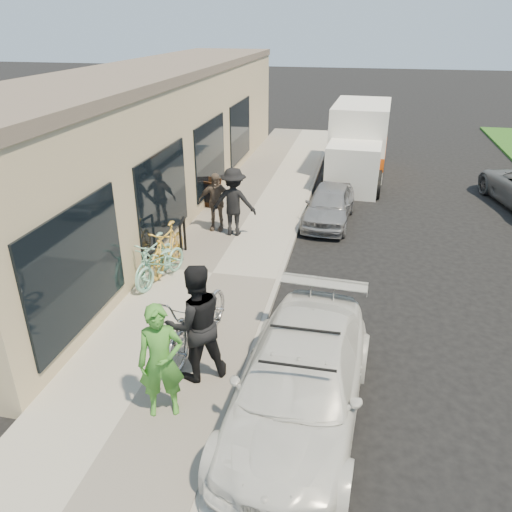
{
  "coord_description": "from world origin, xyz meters",
  "views": [
    {
      "loc": [
        1.13,
        -6.9,
        5.51
      ],
      "look_at": [
        -0.8,
        2.25,
        1.05
      ],
      "focal_mm": 35.0,
      "sensor_mm": 36.0,
      "label": 1
    }
  ],
  "objects_px": {
    "bystander_b": "(216,202)",
    "cruiser_bike_a": "(155,259)",
    "cruiser_bike_c": "(167,248)",
    "moving_truck": "(358,145)",
    "bike_rack": "(183,235)",
    "man_standing": "(196,323)",
    "cruiser_bike_b": "(161,263)",
    "bystander_a": "(234,202)",
    "sedan_white": "(300,383)",
    "sedan_silver": "(329,204)",
    "woman_rider": "(161,362)",
    "sandwich_board": "(210,193)",
    "tandem_bike": "(198,319)"
  },
  "relations": [
    {
      "from": "bystander_b",
      "to": "cruiser_bike_a",
      "type": "bearing_deg",
      "value": -105.65
    },
    {
      "from": "cruiser_bike_c",
      "to": "moving_truck",
      "type": "bearing_deg",
      "value": 69.22
    },
    {
      "from": "bike_rack",
      "to": "cruiser_bike_c",
      "type": "relative_size",
      "value": 0.51
    },
    {
      "from": "man_standing",
      "to": "bystander_b",
      "type": "bearing_deg",
      "value": -110.12
    },
    {
      "from": "bike_rack",
      "to": "cruiser_bike_b",
      "type": "height_order",
      "value": "bike_rack"
    },
    {
      "from": "cruiser_bike_a",
      "to": "bystander_a",
      "type": "xyz_separation_m",
      "value": [
        1.08,
        2.95,
        0.41
      ]
    },
    {
      "from": "bystander_b",
      "to": "sedan_white",
      "type": "bearing_deg",
      "value": -71.07
    },
    {
      "from": "bystander_a",
      "to": "bystander_b",
      "type": "xyz_separation_m",
      "value": [
        -0.58,
        0.24,
        -0.12
      ]
    },
    {
      "from": "bike_rack",
      "to": "sedan_silver",
      "type": "relative_size",
      "value": 0.28
    },
    {
      "from": "woman_rider",
      "to": "moving_truck",
      "type": "bearing_deg",
      "value": 59.13
    },
    {
      "from": "bike_rack",
      "to": "man_standing",
      "type": "distance_m",
      "value": 4.74
    },
    {
      "from": "man_standing",
      "to": "cruiser_bike_a",
      "type": "height_order",
      "value": "man_standing"
    },
    {
      "from": "cruiser_bike_a",
      "to": "bystander_b",
      "type": "relative_size",
      "value": 1.06
    },
    {
      "from": "sedan_silver",
      "to": "moving_truck",
      "type": "height_order",
      "value": "moving_truck"
    },
    {
      "from": "bike_rack",
      "to": "sedan_white",
      "type": "distance_m",
      "value": 6.01
    },
    {
      "from": "bike_rack",
      "to": "bystander_b",
      "type": "distance_m",
      "value": 1.86
    },
    {
      "from": "moving_truck",
      "to": "sandwich_board",
      "type": "bearing_deg",
      "value": -128.26
    },
    {
      "from": "moving_truck",
      "to": "tandem_bike",
      "type": "bearing_deg",
      "value": -98.48
    },
    {
      "from": "bike_rack",
      "to": "sandwich_board",
      "type": "bearing_deg",
      "value": 95.98
    },
    {
      "from": "sandwich_board",
      "to": "tandem_bike",
      "type": "xyz_separation_m",
      "value": [
        1.95,
        -7.16,
        0.13
      ]
    },
    {
      "from": "sandwich_board",
      "to": "cruiser_bike_b",
      "type": "relative_size",
      "value": 0.52
    },
    {
      "from": "bike_rack",
      "to": "moving_truck",
      "type": "xyz_separation_m",
      "value": [
        4.01,
        8.55,
        0.47
      ]
    },
    {
      "from": "bystander_a",
      "to": "cruiser_bike_b",
      "type": "bearing_deg",
      "value": 71.69
    },
    {
      "from": "sedan_white",
      "to": "woman_rider",
      "type": "bearing_deg",
      "value": -164.25
    },
    {
      "from": "sedan_white",
      "to": "tandem_bike",
      "type": "bearing_deg",
      "value": 151.55
    },
    {
      "from": "sedan_white",
      "to": "bystander_b",
      "type": "bearing_deg",
      "value": 119.26
    },
    {
      "from": "cruiser_bike_a",
      "to": "cruiser_bike_b",
      "type": "height_order",
      "value": "cruiser_bike_a"
    },
    {
      "from": "sedan_silver",
      "to": "sandwich_board",
      "type": "bearing_deg",
      "value": -177.97
    },
    {
      "from": "sedan_silver",
      "to": "bystander_a",
      "type": "height_order",
      "value": "bystander_a"
    },
    {
      "from": "cruiser_bike_a",
      "to": "cruiser_bike_b",
      "type": "relative_size",
      "value": 1.01
    },
    {
      "from": "cruiser_bike_a",
      "to": "cruiser_bike_b",
      "type": "bearing_deg",
      "value": 0.42
    },
    {
      "from": "bystander_b",
      "to": "sedan_silver",
      "type": "bearing_deg",
      "value": 21.0
    },
    {
      "from": "cruiser_bike_b",
      "to": "bystander_b",
      "type": "relative_size",
      "value": 1.05
    },
    {
      "from": "sedan_white",
      "to": "cruiser_bike_b",
      "type": "xyz_separation_m",
      "value": [
        -3.55,
        3.47,
        -0.06
      ]
    },
    {
      "from": "cruiser_bike_b",
      "to": "bystander_b",
      "type": "xyz_separation_m",
      "value": [
        0.35,
        3.21,
        0.36
      ]
    },
    {
      "from": "moving_truck",
      "to": "man_standing",
      "type": "xyz_separation_m",
      "value": [
        -2.22,
        -12.91,
        -0.02
      ]
    },
    {
      "from": "bike_rack",
      "to": "cruiser_bike_c",
      "type": "distance_m",
      "value": 0.8
    },
    {
      "from": "sandwich_board",
      "to": "sedan_silver",
      "type": "distance_m",
      "value": 3.72
    },
    {
      "from": "sedan_white",
      "to": "sedan_silver",
      "type": "relative_size",
      "value": 1.44
    },
    {
      "from": "sandwich_board",
      "to": "sedan_silver",
      "type": "xyz_separation_m",
      "value": [
        3.71,
        -0.13,
        -0.05
      ]
    },
    {
      "from": "tandem_bike",
      "to": "cruiser_bike_b",
      "type": "bearing_deg",
      "value": 133.66
    },
    {
      "from": "moving_truck",
      "to": "tandem_bike",
      "type": "height_order",
      "value": "moving_truck"
    },
    {
      "from": "sedan_white",
      "to": "man_standing",
      "type": "xyz_separation_m",
      "value": [
        -1.75,
        0.5,
        0.49
      ]
    },
    {
      "from": "bike_rack",
      "to": "cruiser_bike_b",
      "type": "relative_size",
      "value": 0.54
    },
    {
      "from": "woman_rider",
      "to": "cruiser_bike_c",
      "type": "height_order",
      "value": "woman_rider"
    },
    {
      "from": "sandwich_board",
      "to": "bystander_a",
      "type": "bearing_deg",
      "value": -39.74
    },
    {
      "from": "sedan_white",
      "to": "cruiser_bike_a",
      "type": "relative_size",
      "value": 2.71
    },
    {
      "from": "sedan_white",
      "to": "man_standing",
      "type": "relative_size",
      "value": 2.32
    },
    {
      "from": "man_standing",
      "to": "bystander_b",
      "type": "xyz_separation_m",
      "value": [
        -1.46,
        6.18,
        -0.19
      ]
    },
    {
      "from": "bike_rack",
      "to": "sedan_white",
      "type": "xyz_separation_m",
      "value": [
        3.54,
        -4.86,
        -0.04
      ]
    }
  ]
}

